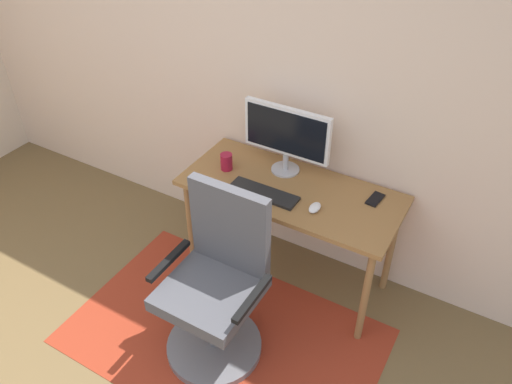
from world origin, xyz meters
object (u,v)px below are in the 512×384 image
(desk, at_px, (290,200))
(keyboard, at_px, (263,193))
(computer_mouse, at_px, (315,208))
(coffee_cup, at_px, (226,162))
(monitor, at_px, (287,134))
(cell_phone, at_px, (375,199))
(office_chair, at_px, (217,293))

(desk, bearing_deg, keyboard, -131.57)
(computer_mouse, relative_size, coffee_cup, 0.95)
(monitor, relative_size, cell_phone, 4.03)
(desk, relative_size, coffee_cup, 12.38)
(monitor, xyz_separation_m, keyboard, (0.00, -0.29, -0.26))
(keyboard, bearing_deg, computer_mouse, 2.86)
(monitor, relative_size, coffee_cup, 5.17)
(keyboard, bearing_deg, office_chair, -88.48)
(desk, bearing_deg, office_chair, -98.48)
(keyboard, height_order, computer_mouse, computer_mouse)
(monitor, bearing_deg, office_chair, -88.81)
(keyboard, relative_size, cell_phone, 3.07)
(cell_phone, bearing_deg, desk, -156.48)
(computer_mouse, height_order, coffee_cup, coffee_cup)
(monitor, xyz_separation_m, cell_phone, (0.60, -0.01, -0.26))
(monitor, relative_size, keyboard, 1.31)
(office_chair, bearing_deg, monitor, 91.33)
(keyboard, distance_m, cell_phone, 0.66)
(computer_mouse, xyz_separation_m, cell_phone, (0.27, 0.26, -0.01))
(computer_mouse, xyz_separation_m, coffee_cup, (-0.66, 0.10, 0.04))
(cell_phone, bearing_deg, computer_mouse, -129.28)
(coffee_cup, bearing_deg, computer_mouse, -8.41)
(desk, distance_m, cell_phone, 0.51)
(monitor, distance_m, cell_phone, 0.66)
(coffee_cup, relative_size, cell_phone, 0.78)
(desk, bearing_deg, computer_mouse, -28.66)
(computer_mouse, bearing_deg, monitor, 140.72)
(keyboard, bearing_deg, desk, 48.43)
(desk, relative_size, cell_phone, 9.65)
(monitor, relative_size, computer_mouse, 5.42)
(computer_mouse, bearing_deg, cell_phone, 44.46)
(monitor, xyz_separation_m, office_chair, (0.02, -0.84, -0.59))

